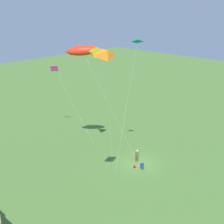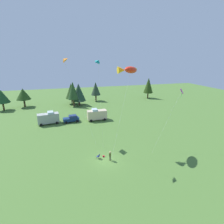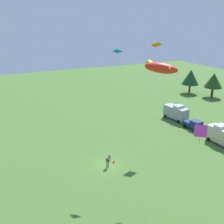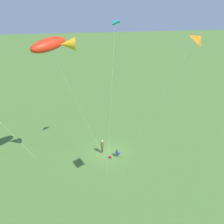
{
  "view_description": "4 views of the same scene",
  "coord_description": "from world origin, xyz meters",
  "views": [
    {
      "loc": [
        -23.29,
        28.96,
        20.5
      ],
      "look_at": [
        1.48,
        3.62,
        7.89
      ],
      "focal_mm": 50.0,
      "sensor_mm": 36.0,
      "label": 1
    },
    {
      "loc": [
        -6.27,
        -25.72,
        16.93
      ],
      "look_at": [
        1.12,
        0.6,
        8.47
      ],
      "focal_mm": 28.0,
      "sensor_mm": 36.0,
      "label": 2
    },
    {
      "loc": [
        30.74,
        -14.3,
        20.15
      ],
      "look_at": [
        -1.55,
        1.51,
        7.59
      ],
      "focal_mm": 42.0,
      "sensor_mm": 36.0,
      "label": 3
    },
    {
      "loc": [
        3.25,
        33.38,
        21.38
      ],
      "look_at": [
        -0.65,
        0.27,
        5.83
      ],
      "focal_mm": 50.0,
      "sensor_mm": 36.0,
      "label": 4
    }
  ],
  "objects": [
    {
      "name": "kite_delta_orange",
      "position": [
        -5.8,
        11.56,
        16.55
      ],
      "size": [
        5.8,
        6.83,
        17.1
      ],
      "color": "orange",
      "rests_on": "ground"
    },
    {
      "name": "folding_chair",
      "position": [
        -1.27,
        0.87,
        0.49
      ],
      "size": [
        0.67,
        0.67,
        0.82
      ],
      "rotation": [
        0.0,
        0.0,
        2.49
      ],
      "color": "navy",
      "rests_on": "ground"
    },
    {
      "name": "car_navy_hatch",
      "position": [
        -4.77,
        21.06,
        0.95
      ],
      "size": [
        4.38,
        2.62,
        1.89
      ],
      "rotation": [
        0.0,
        0.0,
        0.12
      ],
      "color": "navy",
      "rests_on": "ground"
    },
    {
      "name": "person_kite_flyer",
      "position": [
        0.53,
        -0.23,
        1.02
      ],
      "size": [
        0.49,
        0.51,
        1.74
      ],
      "rotation": [
        0.0,
        0.0,
        2.44
      ],
      "color": "#4B4531",
      "rests_on": "ground"
    },
    {
      "name": "kite_delta_teal",
      "position": [
        -0.68,
        1.86,
        16.36
      ],
      "size": [
        1.69,
        3.02,
        16.77
      ],
      "color": "teal",
      "rests_on": "ground"
    },
    {
      "name": "van_camper_beige",
      "position": [
        2.31,
        20.72,
        1.64
      ],
      "size": [
        5.44,
        2.68,
        3.34
      ],
      "rotation": [
        0.0,
        0.0,
        3.16
      ],
      "color": "beige",
      "rests_on": "ground"
    },
    {
      "name": "kite_large_fish",
      "position": [
        5.29,
        4.37,
        14.91
      ],
      "size": [
        7.06,
        6.62,
        15.68
      ],
      "color": "red",
      "rests_on": "ground"
    },
    {
      "name": "ground_plane",
      "position": [
        0.0,
        0.0,
        0.0
      ],
      "size": [
        160.0,
        160.0,
        0.0
      ],
      "primitive_type": "plane",
      "color": "#497030"
    },
    {
      "name": "backpack_on_grass",
      "position": [
        -0.29,
        1.18,
        0.11
      ],
      "size": [
        0.38,
        0.34,
        0.22
      ],
      "primitive_type": "cube",
      "rotation": [
        0.0,
        0.0,
        2.69
      ],
      "color": "red",
      "rests_on": "ground"
    },
    {
      "name": "kite_diamond_rainbow",
      "position": [
        15.0,
        1.97,
        10.69
      ],
      "size": [
        7.0,
        2.51,
        11.46
      ],
      "color": "#D83CA0",
      "rests_on": "ground"
    },
    {
      "name": "van_motorhome_grey",
      "position": [
        -10.73,
        21.28,
        1.64
      ],
      "size": [
        5.64,
        3.18,
        3.34
      ],
      "rotation": [
        0.0,
        0.0,
        0.13
      ],
      "color": "#989D97",
      "rests_on": "ground"
    }
  ]
}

